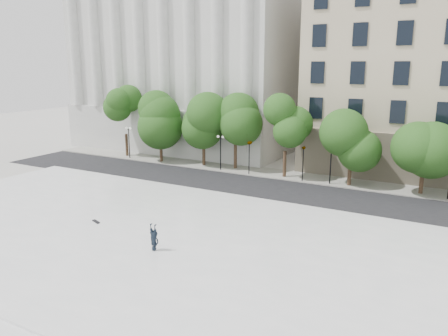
{
  "coord_description": "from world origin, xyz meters",
  "views": [
    {
      "loc": [
        17.49,
        -18.53,
        11.49
      ],
      "look_at": [
        1.85,
        10.0,
        3.76
      ],
      "focal_mm": 35.0,
      "sensor_mm": 36.0,
      "label": 1
    }
  ],
  "objects_px": {
    "traffic_light_east": "(304,147)",
    "person_lying": "(154,247)",
    "traffic_light_west": "(249,140)",
    "skateboard": "(96,222)"
  },
  "relations": [
    {
      "from": "person_lying",
      "to": "skateboard",
      "type": "height_order",
      "value": "person_lying"
    },
    {
      "from": "traffic_light_east",
      "to": "person_lying",
      "type": "bearing_deg",
      "value": -95.82
    },
    {
      "from": "traffic_light_west",
      "to": "person_lying",
      "type": "relative_size",
      "value": 2.51
    },
    {
      "from": "traffic_light_east",
      "to": "skateboard",
      "type": "xyz_separation_m",
      "value": [
        -8.89,
        -19.28,
        -3.12
      ]
    },
    {
      "from": "traffic_light_west",
      "to": "traffic_light_east",
      "type": "bearing_deg",
      "value": 0.0
    },
    {
      "from": "traffic_light_west",
      "to": "skateboard",
      "type": "distance_m",
      "value": 19.78
    },
    {
      "from": "traffic_light_west",
      "to": "person_lying",
      "type": "height_order",
      "value": "traffic_light_west"
    },
    {
      "from": "traffic_light_west",
      "to": "skateboard",
      "type": "relative_size",
      "value": 5.13
    },
    {
      "from": "person_lying",
      "to": "skateboard",
      "type": "xyz_separation_m",
      "value": [
        -6.73,
        1.92,
        -0.19
      ]
    },
    {
      "from": "traffic_light_east",
      "to": "skateboard",
      "type": "distance_m",
      "value": 21.46
    }
  ]
}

